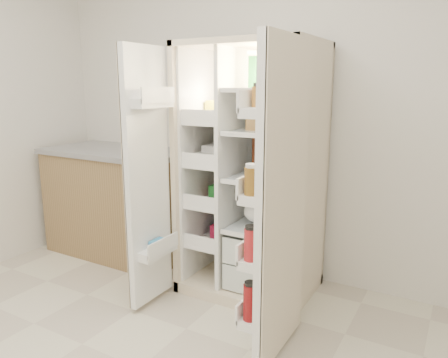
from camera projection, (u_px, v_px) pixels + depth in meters
The scene contains 5 objects.
wall_back at pixel (264, 106), 3.33m from camera, with size 4.00×0.02×2.70m, color silver.
refrigerator at pixel (256, 192), 3.12m from camera, with size 0.92×0.70×1.80m.
freezer_door at pixel (148, 180), 2.83m from camera, with size 0.15×0.40×1.72m.
fridge_door at pixel (279, 206), 2.27m from camera, with size 0.17×0.58×1.72m.
kitchen_counter at pixel (120, 201), 3.84m from camera, with size 1.32×0.70×0.96m.
Camera 1 is at (1.42, -1.08, 1.51)m, focal length 34.00 mm.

